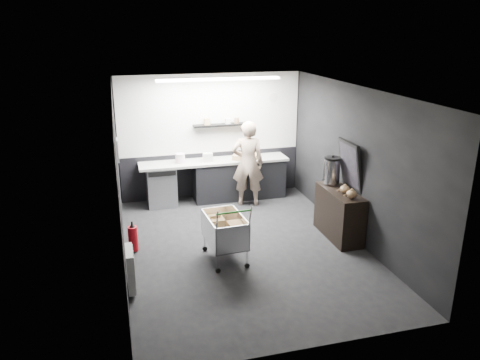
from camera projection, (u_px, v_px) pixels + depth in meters
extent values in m
plane|color=black|center=(244.00, 248.00, 8.08)|extent=(5.50, 5.50, 0.00)
plane|color=white|center=(245.00, 90.00, 7.23)|extent=(5.50, 5.50, 0.00)
plane|color=black|center=(211.00, 136.00, 10.18)|extent=(5.50, 0.00, 5.50)
plane|color=black|center=(311.00, 246.00, 5.14)|extent=(5.50, 0.00, 5.50)
plane|color=black|center=(119.00, 183.00, 7.17)|extent=(0.00, 5.50, 5.50)
plane|color=black|center=(355.00, 164.00, 8.15)|extent=(0.00, 5.50, 5.50)
cube|color=silver|center=(211.00, 114.00, 10.00)|extent=(3.95, 0.02, 1.70)
cube|color=black|center=(212.00, 174.00, 10.43)|extent=(3.95, 0.02, 1.00)
cube|color=black|center=(221.00, 125.00, 10.02)|extent=(1.20, 0.22, 0.04)
cylinder|color=silver|center=(273.00, 97.00, 10.24)|extent=(0.20, 0.03, 0.20)
cube|color=white|center=(118.00, 150.00, 8.30)|extent=(0.02, 0.30, 0.40)
cube|color=red|center=(118.00, 146.00, 8.28)|extent=(0.02, 0.22, 0.10)
cube|color=silver|center=(130.00, 269.00, 6.67)|extent=(0.10, 0.50, 0.60)
cube|color=white|center=(219.00, 79.00, 8.93)|extent=(2.40, 0.20, 0.04)
cube|color=black|center=(239.00, 179.00, 10.30)|extent=(2.00, 0.56, 0.85)
cube|color=#ACACA7|center=(214.00, 161.00, 10.02)|extent=(3.20, 0.60, 0.05)
cube|color=#9EA0A5|center=(162.00, 186.00, 9.88)|extent=(0.60, 0.58, 0.85)
cube|color=black|center=(162.00, 174.00, 9.50)|extent=(0.56, 0.02, 0.10)
imported|color=beige|center=(248.00, 164.00, 9.75)|extent=(0.75, 0.59, 1.81)
cube|color=silver|center=(225.00, 242.00, 7.59)|extent=(0.62, 0.91, 0.02)
cube|color=silver|center=(208.00, 231.00, 7.45)|extent=(0.08, 0.87, 0.46)
cube|color=silver|center=(241.00, 227.00, 7.59)|extent=(0.08, 0.87, 0.46)
cube|color=silver|center=(231.00, 240.00, 7.13)|extent=(0.56, 0.06, 0.46)
cube|color=silver|center=(219.00, 219.00, 7.91)|extent=(0.56, 0.06, 0.46)
cylinder|color=silver|center=(216.00, 263.00, 7.21)|extent=(0.02, 0.02, 0.31)
cylinder|color=silver|center=(246.00, 259.00, 7.33)|extent=(0.02, 0.02, 0.31)
cylinder|color=silver|center=(206.00, 241.00, 7.94)|extent=(0.02, 0.02, 0.31)
cylinder|color=silver|center=(233.00, 238.00, 8.05)|extent=(0.02, 0.02, 0.31)
cylinder|color=green|center=(232.00, 212.00, 6.92)|extent=(0.56, 0.07, 0.03)
cube|color=olive|center=(216.00, 228.00, 7.59)|extent=(0.27, 0.32, 0.39)
cube|color=olive|center=(235.00, 233.00, 7.45)|extent=(0.24, 0.30, 0.35)
cylinder|color=black|center=(216.00, 270.00, 7.26)|extent=(0.08, 0.04, 0.08)
cylinder|color=black|center=(206.00, 248.00, 7.98)|extent=(0.08, 0.04, 0.08)
cylinder|color=black|center=(246.00, 266.00, 7.37)|extent=(0.08, 0.04, 0.08)
cylinder|color=black|center=(233.00, 245.00, 8.10)|extent=(0.08, 0.04, 0.08)
cube|color=black|center=(339.00, 214.00, 8.37)|extent=(0.44, 1.18, 0.88)
cylinder|color=silver|center=(332.00, 171.00, 8.51)|extent=(0.29, 0.29, 0.45)
cylinder|color=black|center=(333.00, 158.00, 8.43)|extent=(0.29, 0.29, 0.04)
sphere|color=black|center=(333.00, 156.00, 8.42)|extent=(0.05, 0.05, 0.05)
ellipsoid|color=brown|center=(345.00, 189.00, 8.07)|extent=(0.18, 0.18, 0.14)
ellipsoid|color=brown|center=(352.00, 194.00, 7.85)|extent=(0.18, 0.18, 0.14)
cube|color=black|center=(351.00, 165.00, 8.18)|extent=(0.20, 0.69, 0.88)
cube|color=black|center=(349.00, 165.00, 8.17)|extent=(0.14, 0.59, 0.75)
cylinder|color=#B60C16|center=(133.00, 238.00, 7.88)|extent=(0.16, 0.16, 0.42)
cone|color=black|center=(132.00, 225.00, 7.80)|extent=(0.11, 0.11, 0.06)
cylinder|color=black|center=(132.00, 223.00, 7.79)|extent=(0.03, 0.03, 0.06)
cube|color=#A38157|center=(245.00, 156.00, 10.12)|extent=(0.63, 0.56, 0.10)
cylinder|color=silver|center=(180.00, 158.00, 9.81)|extent=(0.20, 0.20, 0.20)
cube|color=silver|center=(208.00, 157.00, 9.90)|extent=(0.22, 0.18, 0.18)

